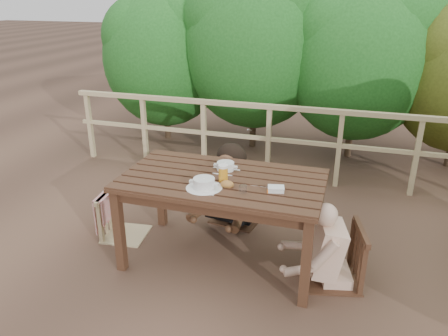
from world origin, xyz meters
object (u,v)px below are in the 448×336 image
(beer_glass, at_px, (223,174))
(tumbler, at_px, (243,190))
(butter_tub, at_px, (276,190))
(woman, at_px, (239,159))
(bread_roll, at_px, (227,184))
(chair_right, at_px, (336,231))
(chair_left, at_px, (123,197))
(soup_far, at_px, (226,167))
(chair_far, at_px, (238,177))
(table, at_px, (222,220))
(diner_right, at_px, (342,219))
(soup_near, at_px, (204,184))

(beer_glass, bearing_deg, tumbler, -38.41)
(tumbler, xyz_separation_m, butter_tub, (0.25, 0.10, -0.01))
(woman, bearing_deg, bread_roll, 108.95)
(chair_right, distance_m, beer_glass, 1.06)
(chair_right, relative_size, tumbler, 12.23)
(chair_left, bearing_deg, chair_right, -99.77)
(soup_far, bearing_deg, beer_glass, -77.31)
(chair_far, height_order, tumbler, chair_far)
(table, height_order, chair_left, chair_left)
(chair_right, bearing_deg, tumbler, -87.21)
(chair_far, height_order, butter_tub, chair_far)
(chair_far, distance_m, bread_roll, 1.02)
(table, distance_m, chair_right, 1.01)
(chair_left, distance_m, woman, 1.25)
(beer_glass, relative_size, tumbler, 2.06)
(chair_right, distance_m, butter_tub, 0.63)
(woman, bearing_deg, soup_far, 103.47)
(chair_left, xyz_separation_m, woman, (1.00, 0.70, 0.27))
(diner_right, height_order, soup_far, diner_right)
(table, bearing_deg, diner_right, -0.94)
(soup_far, bearing_deg, butter_tub, -30.82)
(chair_left, height_order, woman, woman)
(diner_right, bearing_deg, table, 75.53)
(bread_roll, xyz_separation_m, tumbler, (0.16, -0.08, 0.01))
(soup_near, height_order, bread_roll, soup_near)
(table, relative_size, soup_far, 6.58)
(chair_left, bearing_deg, butter_tub, -105.03)
(chair_far, relative_size, beer_glass, 6.21)
(butter_tub, bearing_deg, soup_near, 178.09)
(woman, bearing_deg, chair_left, 44.16)
(bread_roll, bearing_deg, chair_far, 100.01)
(woman, bearing_deg, tumbler, 116.44)
(diner_right, xyz_separation_m, tumbler, (-0.78, -0.22, 0.25))
(chair_left, distance_m, diner_right, 2.12)
(chair_left, xyz_separation_m, soup_far, (1.05, 0.08, 0.43))
(chair_far, height_order, diner_right, diner_right)
(beer_glass, bearing_deg, chair_right, 2.60)
(chair_right, relative_size, soup_far, 3.58)
(chair_left, distance_m, bread_roll, 1.27)
(soup_far, xyz_separation_m, beer_glass, (0.05, -0.24, 0.04))
(soup_far, xyz_separation_m, tumbler, (0.28, -0.42, -0.01))
(woman, distance_m, soup_near, 1.06)
(chair_far, relative_size, diner_right, 0.83)
(soup_far, xyz_separation_m, butter_tub, (0.53, -0.31, -0.02))
(woman, bearing_deg, chair_far, 99.15)
(soup_near, distance_m, beer_glass, 0.22)
(chair_far, bearing_deg, soup_far, -76.39)
(chair_right, relative_size, woman, 0.68)
(soup_near, xyz_separation_m, butter_tub, (0.58, 0.11, -0.02))
(chair_right, bearing_deg, chair_far, -140.07)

